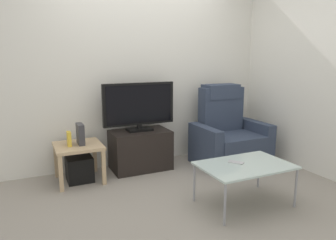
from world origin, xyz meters
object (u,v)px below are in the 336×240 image
object	(u,v)px
side_table	(78,150)
cell_phone	(236,162)
television	(139,106)
tv_stand	(140,150)
game_console	(80,134)
recliner_armchair	(228,136)
coffee_table	(245,167)
book_upright	(69,139)
subwoofer_box	(79,169)

from	to	relation	value
side_table	cell_phone	distance (m)	1.84
television	tv_stand	bearing A→B (deg)	-90.00
game_console	recliner_armchair	bearing A→B (deg)	-5.19
coffee_table	side_table	bearing A→B (deg)	136.31
book_upright	recliner_armchair	bearing A→B (deg)	-4.06
book_upright	coffee_table	world-z (taller)	book_upright
side_table	coffee_table	size ratio (longest dim) A/B	0.60
tv_stand	coffee_table	xyz separation A→B (m)	(0.59, -1.42, 0.14)
game_console	book_upright	bearing A→B (deg)	-167.47
side_table	cell_phone	bearing A→B (deg)	-43.14
subwoofer_box	game_console	distance (m)	0.43
recliner_armchair	subwoofer_box	world-z (taller)	recliner_armchair
side_table	coffee_table	bearing A→B (deg)	-43.69
side_table	subwoofer_box	size ratio (longest dim) A/B	1.81
subwoofer_box	coffee_table	size ratio (longest dim) A/B	0.33
book_upright	cell_phone	world-z (taller)	book_upright
television	recliner_armchair	bearing A→B (deg)	-12.89
recliner_armchair	cell_phone	bearing A→B (deg)	-117.64
television	coffee_table	xyz separation A→B (m)	(0.59, -1.44, -0.45)
subwoofer_box	television	bearing A→B (deg)	7.56
television	book_upright	distance (m)	0.97
recliner_armchair	subwoofer_box	distance (m)	2.04
television	subwoofer_box	xyz separation A→B (m)	(-0.81, -0.11, -0.70)
tv_stand	cell_phone	size ratio (longest dim) A/B	5.05
recliner_armchair	coffee_table	xyz separation A→B (m)	(-0.63, -1.16, 0.02)
coffee_table	tv_stand	bearing A→B (deg)	112.39
television	coffee_table	distance (m)	1.62
book_upright	coffee_table	distance (m)	2.00
television	subwoofer_box	distance (m)	1.07
coffee_table	cell_phone	distance (m)	0.10
television	recliner_armchair	xyz separation A→B (m)	(1.22, -0.28, -0.47)
tv_stand	subwoofer_box	distance (m)	0.82
tv_stand	television	xyz separation A→B (m)	(0.00, 0.02, 0.59)
side_table	game_console	bearing A→B (deg)	15.95
game_console	cell_phone	bearing A→B (deg)	-44.12
recliner_armchair	tv_stand	bearing A→B (deg)	172.55
book_upright	side_table	bearing A→B (deg)	11.31
subwoofer_box	game_console	bearing A→B (deg)	15.95
side_table	television	bearing A→B (deg)	7.56
cell_phone	recliner_armchair	bearing A→B (deg)	22.81
television	side_table	world-z (taller)	television
subwoofer_box	coffee_table	distance (m)	1.95
tv_stand	game_console	distance (m)	0.84
television	book_upright	xyz separation A→B (m)	(-0.91, -0.13, -0.31)
game_console	coffee_table	size ratio (longest dim) A/B	0.27
television	game_console	size ratio (longest dim) A/B	3.90
tv_stand	game_console	size ratio (longest dim) A/B	3.10
television	game_console	xyz separation A→B (m)	(-0.78, -0.10, -0.27)
side_table	game_console	xyz separation A→B (m)	(0.03, 0.01, 0.19)
tv_stand	television	distance (m)	0.59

